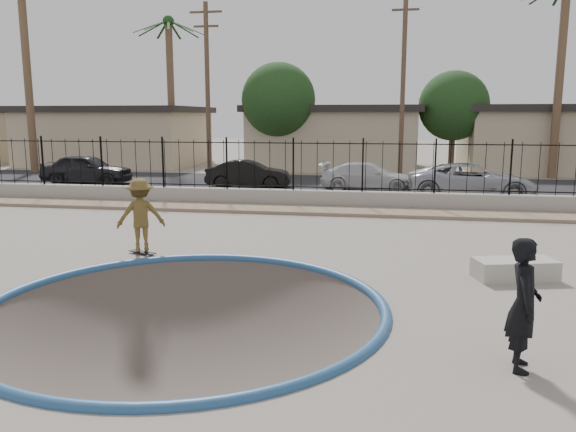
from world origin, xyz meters
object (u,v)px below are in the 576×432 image
Objects in this scene: skater at (141,219)px; skateboard at (142,252)px; car_d at (472,181)px; car_a at (87,169)px; videographer at (524,305)px; car_b at (248,174)px; car_c at (368,177)px; concrete_ledge at (515,269)px.

skateboard is at bearing -51.27° from skater.
car_d reaches higher than skateboard.
skateboard is 0.15× the size of car_d.
car_d is (17.53, -1.59, -0.03)m from car_a.
car_a reaches higher than car_d.
videographer is (7.47, -4.94, 0.01)m from skater.
videographer is 0.35× the size of car_d.
car_a is at bearing 145.51° from skateboard.
car_a is (-8.49, 12.55, -0.10)m from skater.
skater reaches higher than car_b.
car_a is 13.39m from car_c.
concrete_ledge is 13.59m from car_c.
car_a is 7.97m from car_b.
skater is 15.15m from car_a.
skateboard is at bearing 63.04° from videographer.
car_c is at bearing -95.25° from car_b.
videographer reaches higher than skater.
concrete_ledge is 0.38× the size of car_c.
videographer is 1.09× the size of concrete_ledge.
skater reaches higher than skateboard.
skateboard is 13.48m from car_c.
car_a is (-8.49, 12.55, 0.70)m from skateboard.
videographer is 0.42× the size of car_c.
car_b is at bearing 31.05° from videographer.
car_b is at bearing 80.73° from car_d.
skateboard is at bearing 175.87° from concrete_ledge.
concrete_ledge is at bearing 17.31° from skateboard.
car_b reaches higher than concrete_ledge.
skater reaches higher than concrete_ledge.
videographer is 23.67m from car_a.
car_a is at bearing 84.75° from car_b.
videographer reaches higher than skateboard.
videographer reaches higher than car_a.
car_b is at bearing 113.81° from skateboard.
car_b is at bearing 95.69° from car_c.
skateboard is 8.33m from concrete_ledge.
car_a is 17.60m from car_d.
skater reaches higher than car_d.
car_b reaches higher than skateboard.
skater is 12.56m from car_b.
skater is at bearing 164.35° from car_c.
skater reaches higher than car_a.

